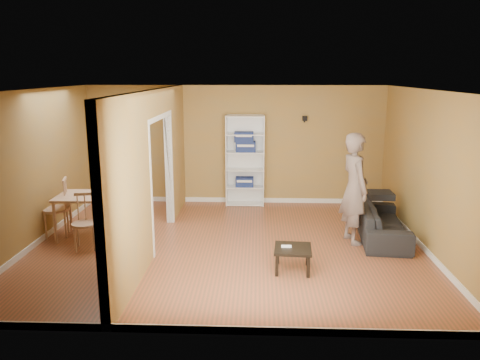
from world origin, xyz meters
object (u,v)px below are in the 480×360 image
at_px(bookshelf, 245,160).
at_px(chair_far, 104,204).
at_px(coffee_table, 293,251).
at_px(dining_table, 93,199).
at_px(chair_near, 85,222).
at_px(person, 355,179).
at_px(sofa, 382,217).
at_px(chair_left, 56,208).

relative_size(bookshelf, chair_far, 2.27).
bearing_deg(coffee_table, chair_far, 150.96).
xyz_separation_m(bookshelf, dining_table, (-2.62, -2.23, -0.30)).
relative_size(chair_near, chair_far, 1.07).
bearing_deg(dining_table, person, -1.12).
bearing_deg(coffee_table, sofa, 41.71).
distance_m(person, coffee_table, 1.87).
distance_m(chair_near, chair_far, 1.17).
bearing_deg(coffee_table, dining_table, 158.47).
bearing_deg(person, sofa, -81.42).
xyz_separation_m(dining_table, chair_left, (-0.69, 0.00, -0.16)).
distance_m(dining_table, chair_near, 0.66).
bearing_deg(chair_left, chair_near, 34.96).
relative_size(person, chair_far, 2.57).
distance_m(sofa, chair_far, 5.12).
xyz_separation_m(sofa, bookshelf, (-2.48, 2.08, 0.62)).
distance_m(sofa, dining_table, 5.11).
xyz_separation_m(dining_table, chair_near, (0.06, -0.62, -0.22)).
distance_m(bookshelf, chair_far, 3.16).
relative_size(coffee_table, dining_table, 0.44).
height_order(bookshelf, chair_far, bookshelf).
relative_size(chair_left, chair_near, 1.13).
bearing_deg(dining_table, coffee_table, -21.53).
distance_m(bookshelf, coffee_table, 3.73).
relative_size(sofa, person, 0.87).
bearing_deg(sofa, chair_far, 91.21).
bearing_deg(coffee_table, bookshelf, 102.70).
relative_size(coffee_table, chair_far, 0.62).
xyz_separation_m(coffee_table, dining_table, (-3.43, 1.35, 0.38)).
bearing_deg(chair_far, person, 151.21).
bearing_deg(person, chair_far, 68.17).
height_order(bookshelf, dining_table, bookshelf).
height_order(chair_left, chair_far, chair_left).
distance_m(dining_table, chair_far, 0.61).
bearing_deg(bookshelf, coffee_table, -77.30).
height_order(person, chair_far, person).
xyz_separation_m(sofa, chair_far, (-5.11, 0.41, 0.06)).
bearing_deg(sofa, dining_table, 97.41).
relative_size(dining_table, chair_left, 1.17).
xyz_separation_m(coffee_table, chair_near, (-3.37, 0.74, 0.16)).
distance_m(person, chair_near, 4.56).
height_order(chair_near, chair_far, chair_near).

